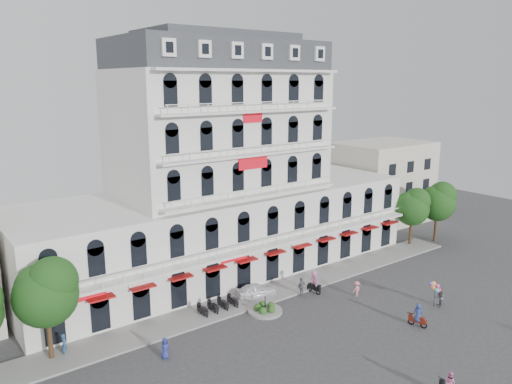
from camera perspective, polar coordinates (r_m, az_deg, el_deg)
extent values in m
plane|color=#38383A|center=(45.21, 9.01, -15.09)|extent=(120.00, 120.00, 0.00)
cube|color=gray|center=(51.15, 1.64, -11.41)|extent=(53.00, 4.00, 0.16)
cube|color=silver|center=(56.48, -4.04, -4.30)|extent=(45.00, 14.00, 9.00)
cube|color=silver|center=(54.31, -4.22, 6.87)|extent=(22.00, 12.00, 13.00)
cube|color=#2D3035|center=(54.11, -4.36, 15.33)|extent=(21.56, 11.76, 3.00)
cube|color=#2D3035|center=(54.23, -4.39, 17.34)|extent=(15.84, 8.64, 0.80)
cube|color=#A81414|center=(50.96, 0.61, -7.35)|extent=(40.50, 1.00, 0.15)
cube|color=red|center=(49.64, -0.34, 3.46)|extent=(3.50, 0.10, 1.40)
cube|color=beige|center=(77.33, 14.10, 1.12)|extent=(14.00, 10.00, 12.00)
cylinder|color=gray|center=(47.31, 1.04, -13.44)|extent=(3.20, 3.20, 0.24)
cylinder|color=black|center=(46.98, 1.05, -12.58)|extent=(0.08, 0.08, 1.40)
sphere|color=#22511B|center=(47.56, 1.73, -12.86)|extent=(0.70, 0.70, 0.70)
sphere|color=#22511B|center=(47.77, 0.76, -12.73)|extent=(0.70, 0.70, 0.70)
sphere|color=#22511B|center=(47.16, 0.17, -13.08)|extent=(0.70, 0.70, 0.70)
sphere|color=#22511B|center=(46.57, 0.78, -13.43)|extent=(0.70, 0.70, 0.70)
sphere|color=#22511B|center=(46.81, 1.76, -13.30)|extent=(0.70, 0.70, 0.70)
cylinder|color=#382314|center=(42.39, -22.50, -15.09)|extent=(0.36, 0.36, 3.74)
sphere|color=#133C13|center=(40.98, -22.90, -10.85)|extent=(4.76, 4.76, 4.76)
sphere|color=#133C13|center=(40.40, -22.23, -9.44)|extent=(3.74, 3.74, 3.74)
sphere|color=#133C13|center=(40.92, -23.64, -9.93)|extent=(3.40, 3.40, 3.40)
cylinder|color=#382314|center=(67.83, 17.23, -4.40)|extent=(0.36, 0.36, 3.43)
sphere|color=#133C13|center=(67.02, 17.40, -1.84)|extent=(4.37, 4.37, 4.37)
sphere|color=#133C13|center=(67.01, 17.92, -0.99)|extent=(3.43, 3.43, 3.43)
sphere|color=#133C13|center=(66.72, 17.03, -1.33)|extent=(3.12, 3.12, 3.12)
cylinder|color=#382314|center=(70.46, 19.82, -3.86)|extent=(0.36, 0.36, 3.65)
sphere|color=#133C13|center=(69.64, 20.02, -1.24)|extent=(4.65, 4.65, 4.65)
sphere|color=#133C13|center=(69.66, 20.52, -0.36)|extent=(3.65, 3.65, 3.65)
sphere|color=#133C13|center=(69.32, 19.67, -0.71)|extent=(3.32, 3.32, 3.32)
imported|color=white|center=(50.18, 0.04, -11.15)|extent=(4.28, 2.59, 1.36)
imported|color=pink|center=(37.95, 21.30, -19.58)|extent=(0.69, 0.82, 1.52)
cube|color=maroon|center=(46.84, 17.98, -13.80)|extent=(0.78, 1.54, 0.35)
torus|color=black|center=(47.10, 17.31, -13.96)|extent=(0.29, 0.61, 0.60)
torus|color=black|center=(46.82, 18.62, -14.22)|extent=(0.29, 0.61, 0.60)
imported|color=navy|center=(46.53, 18.04, -12.98)|extent=(0.75, 0.94, 1.67)
cube|color=black|center=(51.35, 6.62, -10.82)|extent=(0.58, 1.54, 0.35)
torus|color=black|center=(51.16, 7.11, -11.26)|extent=(0.21, 0.61, 0.60)
torus|color=black|center=(51.77, 6.12, -10.93)|extent=(0.21, 0.61, 0.60)
imported|color=#CE6DA0|center=(51.03, 6.65, -9.95)|extent=(0.89, 1.32, 1.89)
imported|color=navy|center=(40.67, -10.35, -17.15)|extent=(0.84, 0.56, 1.68)
imported|color=slate|center=(50.49, 5.21, -10.71)|extent=(1.17, 0.61, 1.91)
imported|color=pink|center=(51.18, 11.43, -10.80)|extent=(1.02, 0.60, 1.56)
imported|color=#284E7A|center=(43.04, -21.05, -15.97)|extent=(0.66, 0.78, 1.82)
imported|color=slate|center=(51.02, 20.25, -11.26)|extent=(1.13, 1.14, 1.86)
cylinder|color=black|center=(50.82, 19.72, -11.22)|extent=(0.04, 0.04, 2.00)
sphere|color=#E54C99|center=(50.72, 20.03, -10.07)|extent=(0.44, 0.44, 0.44)
sphere|color=yellow|center=(50.65, 19.64, -9.81)|extent=(0.44, 0.44, 0.44)
sphere|color=#994CD8|center=(50.37, 19.42, -9.90)|extent=(0.44, 0.44, 0.44)
sphere|color=orange|center=(50.15, 19.59, -10.25)|extent=(0.44, 0.44, 0.44)
sphere|color=#4CB2E5|center=(50.23, 19.97, -10.52)|extent=(0.44, 0.44, 0.44)
sphere|color=#D8334C|center=(50.53, 20.19, -10.46)|extent=(0.44, 0.44, 0.44)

